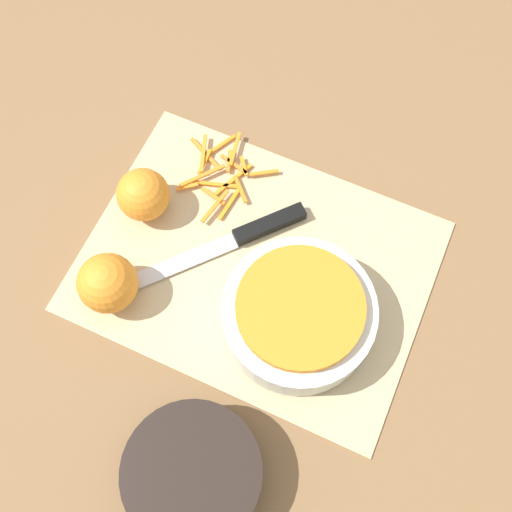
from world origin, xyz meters
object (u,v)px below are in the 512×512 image
(bowl_speckled, at_px, (299,314))
(orange_left, at_px, (108,283))
(orange_right, at_px, (143,195))
(knife, at_px, (250,233))
(bowl_dark, at_px, (194,473))

(bowl_speckled, relative_size, orange_left, 2.47)
(bowl_speckled, height_order, orange_left, orange_left)
(orange_right, bearing_deg, bowl_speckled, 165.07)
(bowl_speckled, height_order, knife, bowl_speckled)
(bowl_speckled, distance_m, orange_right, 0.26)
(orange_left, xyz_separation_m, orange_right, (0.02, -0.13, -0.00))
(bowl_speckled, relative_size, knife, 0.93)
(knife, relative_size, orange_left, 2.65)
(orange_right, bearing_deg, orange_left, 98.49)
(knife, relative_size, orange_right, 2.85)
(knife, xyz_separation_m, orange_right, (0.14, 0.02, 0.03))
(bowl_dark, height_order, orange_left, orange_left)
(bowl_speckled, bearing_deg, knife, -39.50)
(orange_left, relative_size, orange_right, 1.08)
(bowl_speckled, distance_m, orange_left, 0.24)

